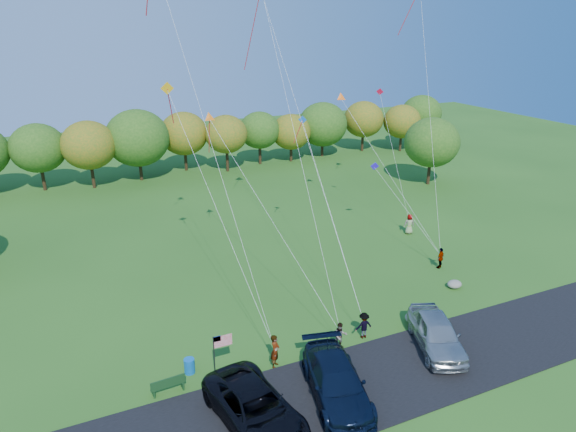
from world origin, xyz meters
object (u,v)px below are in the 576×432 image
at_px(trash_barrel, 189,366).
at_px(minivan_navy, 337,382).
at_px(minivan_dark, 255,408).
at_px(flyer_b, 340,336).
at_px(flyer_e, 409,224).
at_px(flyer_d, 440,258).
at_px(minivan_silver, 437,333).
at_px(flyer_a, 275,351).
at_px(park_bench, 168,385).
at_px(flyer_c, 364,325).

bearing_deg(trash_barrel, minivan_navy, -38.95).
distance_m(minivan_dark, flyer_b, 7.31).
bearing_deg(flyer_e, minivan_dark, 56.82).
height_order(minivan_dark, flyer_d, minivan_dark).
relative_size(minivan_silver, flyer_d, 3.35).
height_order(flyer_a, park_bench, flyer_a).
relative_size(minivan_navy, trash_barrel, 7.36).
xyz_separation_m(minivan_navy, flyer_e, (15.89, 15.42, -0.06)).
relative_size(flyer_a, flyer_e, 1.08).
bearing_deg(flyer_b, minivan_silver, -12.17).
xyz_separation_m(minivan_navy, flyer_c, (3.96, 3.81, -0.14)).
distance_m(minivan_navy, park_bench, 8.22).
xyz_separation_m(minivan_dark, park_bench, (-3.14, 3.73, -0.42)).
distance_m(minivan_navy, flyer_b, 4.13).
bearing_deg(flyer_d, flyer_e, -132.72).
height_order(minivan_silver, flyer_a, flyer_a).
height_order(flyer_d, flyer_e, flyer_e).
bearing_deg(flyer_b, flyer_e, 53.75).
bearing_deg(trash_barrel, park_bench, -139.83).
bearing_deg(park_bench, minivan_navy, -30.00).
distance_m(flyer_c, trash_barrel, 10.00).
relative_size(flyer_b, flyer_c, 0.99).
relative_size(minivan_silver, flyer_b, 3.39).
distance_m(minivan_silver, flyer_b, 5.33).
height_order(flyer_a, flyer_d, flyer_a).
relative_size(minivan_navy, flyer_e, 3.45).
xyz_separation_m(minivan_silver, flyer_c, (-3.09, 2.57, -0.18)).
relative_size(minivan_dark, flyer_d, 3.87).
xyz_separation_m(flyer_c, trash_barrel, (-9.94, 1.02, -0.39)).
bearing_deg(flyer_e, flyer_d, 92.13).
bearing_deg(minivan_silver, park_bench, -168.49).
xyz_separation_m(flyer_c, park_bench, (-11.29, -0.12, -0.29)).
bearing_deg(flyer_c, minivan_dark, 28.36).
distance_m(flyer_a, flyer_c, 5.69).
bearing_deg(flyer_a, minivan_navy, -116.70).
distance_m(flyer_b, flyer_e, 18.15).
height_order(flyer_b, trash_barrel, flyer_b).
distance_m(minivan_dark, flyer_c, 9.01).
distance_m(minivan_dark, flyer_e, 25.34).
distance_m(minivan_dark, minivan_silver, 11.31).
distance_m(minivan_silver, flyer_a, 9.05).
xyz_separation_m(flyer_a, flyer_d, (15.66, 5.60, -0.15)).
bearing_deg(flyer_e, minivan_navy, 63.37).
bearing_deg(minivan_dark, flyer_d, 18.50).
distance_m(flyer_a, flyer_d, 16.63).
bearing_deg(flyer_a, minivan_silver, -67.26).
bearing_deg(park_bench, minivan_silver, -12.91).
relative_size(minivan_silver, flyer_a, 2.83).
distance_m(minivan_silver, park_bench, 14.60).
height_order(minivan_dark, minivan_silver, minivan_silver).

